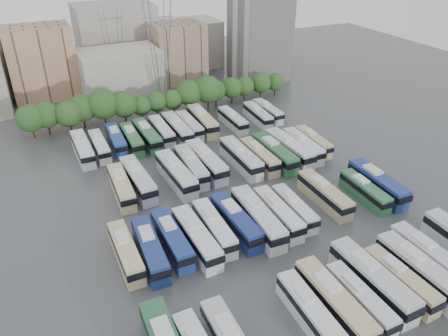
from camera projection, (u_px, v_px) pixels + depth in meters
name	position (u px, v px, depth m)	size (l,w,h in m)	color
ground	(248.00, 205.00, 71.49)	(220.00, 220.00, 0.00)	#424447
tree_line	(153.00, 99.00, 101.23)	(65.47, 8.01, 8.72)	black
city_buildings	(104.00, 56.00, 121.37)	(102.00, 35.00, 20.00)	#9E998E
apartment_tower	(260.00, 33.00, 123.24)	(14.00, 14.00, 26.00)	silver
electricity_pylon	(158.00, 28.00, 102.33)	(9.00, 6.91, 33.83)	slate
bus_r0_s5	(309.00, 311.00, 49.89)	(2.85, 11.42, 3.56)	white
bus_r0_s6	(334.00, 302.00, 50.77)	(2.99, 13.01, 4.07)	beige
bus_r0_s7	(360.00, 299.00, 51.64)	(2.40, 10.91, 3.42)	silver
bus_r0_s8	(372.00, 280.00, 53.86)	(3.22, 13.49, 4.21)	silver
bus_r0_s9	(400.00, 280.00, 54.30)	(2.78, 11.29, 3.52)	#C3B486
bus_r0_s10	(419.00, 270.00, 55.42)	(3.06, 12.98, 4.06)	silver
bus_r0_s11	(429.00, 257.00, 57.72)	(2.76, 12.37, 3.88)	silver
bus_r1_s0	(126.00, 252.00, 58.80)	(2.53, 11.48, 3.60)	beige
bus_r1_s1	(150.00, 249.00, 59.18)	(3.22, 12.14, 3.77)	navy
bus_r1_s2	(172.00, 239.00, 61.15)	(2.67, 11.93, 3.74)	navy
bus_r1_s3	(196.00, 237.00, 61.25)	(3.06, 12.57, 3.92)	silver
bus_r1_s4	(214.00, 227.00, 63.41)	(2.83, 11.81, 3.69)	white
bus_r1_s5	(236.00, 221.00, 64.59)	(3.06, 12.52, 3.91)	navy
bus_r1_s6	(258.00, 218.00, 65.04)	(3.50, 13.71, 4.27)	silver
bus_r1_s7	(278.00, 213.00, 66.46)	(2.86, 12.00, 3.75)	white
bus_r1_s8	(294.00, 208.00, 67.94)	(2.72, 10.92, 3.40)	silver
bus_r1_s10	(324.00, 194.00, 71.09)	(2.73, 12.17, 3.81)	tan
bus_r1_s12	(365.00, 191.00, 72.22)	(2.76, 11.01, 3.43)	#317348
bus_r1_s13	(377.00, 183.00, 73.76)	(3.28, 13.01, 4.05)	navy
bus_r2_s1	(121.00, 187.00, 73.09)	(3.01, 12.01, 3.74)	beige
bus_r2_s2	(138.00, 179.00, 74.91)	(3.39, 13.08, 4.07)	silver
bus_r2_s4	(176.00, 174.00, 76.41)	(3.51, 13.49, 4.20)	silver
bus_r2_s5	(191.00, 166.00, 78.97)	(3.26, 12.67, 3.94)	silver
bus_r2_s6	(206.00, 161.00, 80.34)	(3.22, 13.43, 4.19)	silver
bus_r2_s8	(241.00, 157.00, 81.72)	(2.87, 13.07, 4.10)	silver
bus_r2_s9	(259.00, 156.00, 82.52)	(2.64, 11.91, 3.73)	#CAB88B
bus_r2_s10	(274.00, 153.00, 83.21)	(3.07, 13.29, 4.16)	#2C683B
bus_r2_s11	(289.00, 148.00, 84.78)	(3.53, 13.62, 4.24)	silver
bus_r2_s12	(303.00, 146.00, 86.29)	(3.08, 12.12, 3.78)	silver
bus_r2_s13	(313.00, 141.00, 88.37)	(2.89, 11.06, 3.44)	tan
bus_r3_s0	(83.00, 148.00, 85.15)	(2.89, 12.46, 3.90)	white
bus_r3_s1	(99.00, 146.00, 86.57)	(2.45, 11.09, 3.48)	silver
bus_r3_s2	(116.00, 140.00, 88.84)	(3.03, 11.74, 3.65)	navy
bus_r3_s3	(132.00, 139.00, 89.13)	(2.74, 11.66, 3.64)	#30703D
bus_r3_s4	(147.00, 135.00, 90.24)	(3.18, 12.61, 3.93)	#2E6B45
bus_r3_s5	(162.00, 131.00, 92.49)	(2.66, 11.76, 3.68)	silver
bus_r3_s6	(177.00, 129.00, 93.06)	(2.92, 12.88, 4.03)	silver
bus_r3_s7	(189.00, 125.00, 95.09)	(2.54, 11.45, 3.59)	silver
bus_r3_s8	(202.00, 121.00, 96.67)	(3.40, 13.25, 4.12)	#C8BE89
bus_r3_s10	(233.00, 120.00, 97.87)	(2.46, 11.10, 3.48)	silver
bus_r3_s12	(258.00, 115.00, 100.25)	(2.98, 11.35, 3.53)	silver
bus_r3_s13	(268.00, 111.00, 102.42)	(2.47, 10.90, 3.41)	silver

